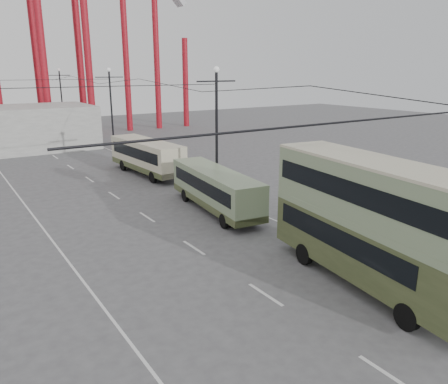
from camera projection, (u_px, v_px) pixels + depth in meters
ground at (358, 333)px, 15.57m from camera, size 160.00×160.00×0.00m
road_markings at (127, 203)px, 30.89m from camera, size 12.52×120.00×0.01m
lamp_post_mid at (217, 132)px, 31.72m from camera, size 3.20×0.44×9.32m
lamp_post_far at (112, 110)px, 49.35m from camera, size 3.20×0.44×9.32m
lamp_post_distant at (62, 100)px, 66.97m from camera, size 3.20×0.44×9.32m
double_decker_bus at (371, 217)px, 18.31m from camera, size 3.95×10.55×5.53m
single_decker_green at (215, 188)px, 28.76m from camera, size 3.38×9.88×2.74m
single_decker_cream at (147, 156)px, 38.88m from camera, size 3.02×9.87×3.03m
pedestrian at (242, 213)px, 25.72m from camera, size 0.70×0.47×1.89m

